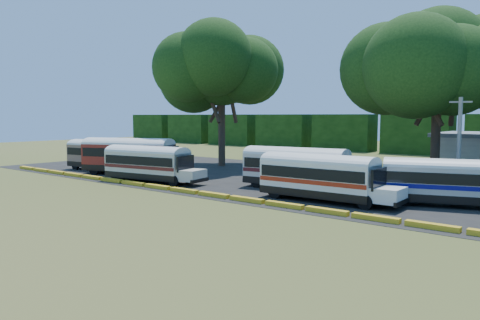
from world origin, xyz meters
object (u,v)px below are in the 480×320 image
Objects in this scene: bus_red at (131,154)px; tree_west at (222,69)px; bus_cream_west at (149,162)px; bus_white_red at (321,175)px; bus_beige at (102,153)px.

tree_west is (1.53, 11.72, 9.01)m from bus_red.
bus_white_red is (16.12, 1.32, 0.02)m from bus_cream_west.
bus_cream_west is 0.64× the size of tree_west.
bus_cream_west is at bearing -44.49° from bus_red.
bus_beige is at bearing 175.48° from bus_white_red.
bus_red is 1.14× the size of bus_white_red.
tree_west reaches higher than bus_beige.
bus_cream_west is 17.26m from tree_west.
bus_beige is 26.65m from bus_white_red.
bus_red is 0.73× the size of tree_west.
bus_beige is 0.90× the size of bus_red.
tree_west is (-20.04, 12.70, 9.27)m from bus_white_red.
bus_beige is 10.80m from bus_cream_west.
bus_beige is at bearing -119.85° from tree_west.
bus_white_red is (26.62, -1.22, -0.05)m from bus_beige.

